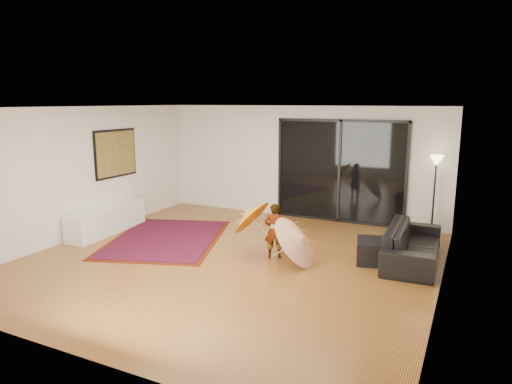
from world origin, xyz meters
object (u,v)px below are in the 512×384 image
Objects in this scene: sofa at (413,244)px; ottoman at (377,251)px; child at (274,231)px; media_console at (107,220)px.

sofa reaches higher than ottoman.
ottoman is 1.85m from child.
child is (-2.29, -0.90, 0.19)m from sofa.
media_console is 0.92× the size of sofa.
child is at bearing 109.37° from sofa.
sofa reaches higher than media_console.
sofa is 3.17× the size of ottoman.
ottoman is at bearing 178.58° from child.
child reaches higher than sofa.
sofa is 0.66m from ottoman.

